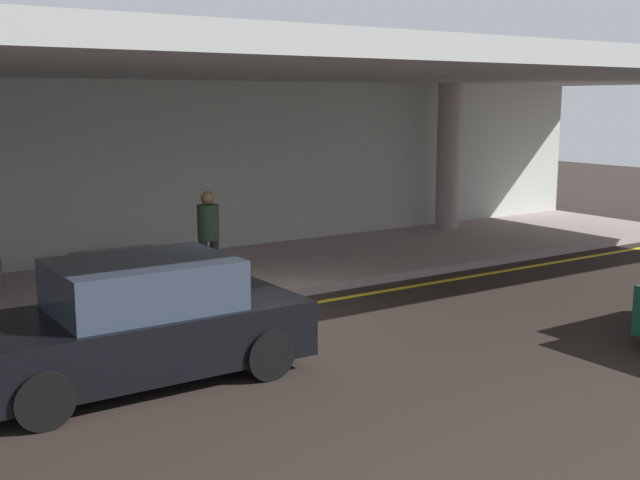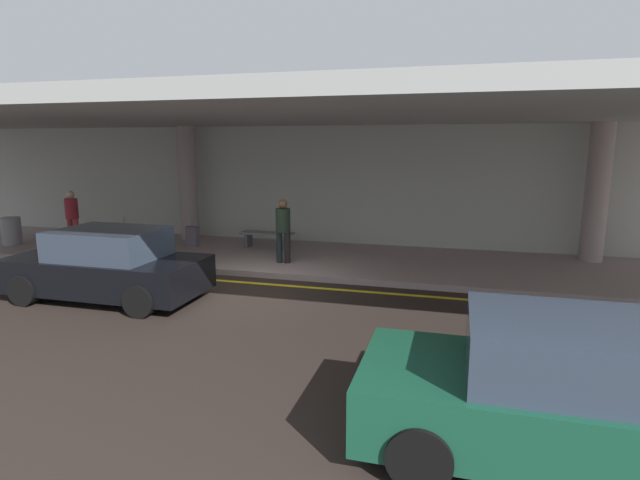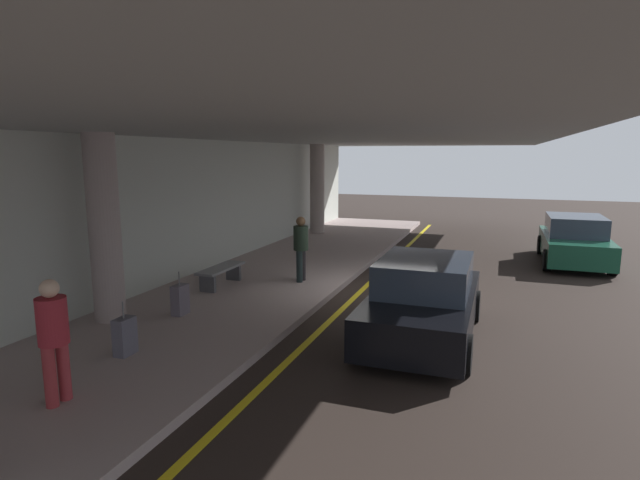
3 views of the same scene
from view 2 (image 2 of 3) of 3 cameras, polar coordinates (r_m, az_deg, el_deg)
The scene contains 15 objects.
ground_plane at distance 11.54m, azimuth -8.21°, elevation -5.55°, with size 60.00×60.00×0.00m, color #2B221E.
sidewalk at distance 14.32m, azimuth -3.27°, elevation -1.95°, with size 26.00×4.20×0.15m, color #A6928F.
lane_stripe_yellow at distance 11.99m, azimuth -7.23°, elevation -4.88°, with size 26.00×0.14×0.01m, color yellow.
support_column_far_left at distance 16.98m, azimuth -14.74°, elevation 6.20°, with size 0.59×0.59×3.65m, color #A3918E.
support_column_left_mid at distance 15.12m, azimuth 28.86°, elevation 4.71°, with size 0.59×0.59×3.65m, color #A4948E.
ceiling_overhang at distance 13.52m, azimuth -4.15°, elevation 13.83°, with size 28.00×13.20×0.30m, color #9C9D9B.
terminal_back_wall at distance 16.17m, azimuth -0.78°, elevation 6.07°, with size 26.00×0.30×3.80m, color #B6BAAF.
car_black at distance 11.46m, azimuth -22.88°, elevation -2.73°, with size 4.10×1.92×1.50m.
car_dark_green at distance 5.91m, azimuth 25.96°, elevation -15.46°, with size 4.10×1.92×1.50m.
traveler_with_luggage at distance 17.34m, azimuth -26.28°, elevation 2.66°, with size 0.38×0.38×1.68m.
person_waiting_for_ride at distance 13.15m, azimuth -4.21°, elevation 1.51°, with size 0.38×0.38×1.68m.
suitcase_upright_primary at distance 15.84m, azimuth -14.24°, elevation 0.39°, with size 0.36×0.22×0.90m.
suitcase_upright_secondary at distance 16.64m, azimuth -21.19°, elevation 0.48°, with size 0.36×0.22×0.90m.
bench_metal at distance 15.21m, azimuth -5.98°, elevation 0.40°, with size 1.60×0.50×0.48m.
trash_bin_steel at distance 18.41m, azimuth -31.55°, elevation 0.90°, with size 0.56×0.56×0.85m, color gray.
Camera 2 is at (4.49, -10.13, 3.21)m, focal length 28.26 mm.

